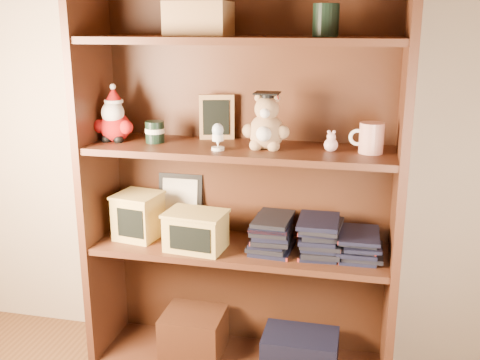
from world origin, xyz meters
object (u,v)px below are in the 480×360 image
object	(u,v)px
teacher_mug	(371,138)
treats_box	(138,216)
grad_teddy_bear	(266,127)
bookcase	(242,187)

from	to	relation	value
teacher_mug	treats_box	size ratio (longest dim) A/B	0.63
grad_teddy_bear	teacher_mug	size ratio (longest dim) A/B	1.72
bookcase	treats_box	bearing A→B (deg)	-173.02
bookcase	grad_teddy_bear	bearing A→B (deg)	-29.02
teacher_mug	treats_box	bearing A→B (deg)	-179.95
teacher_mug	treats_box	world-z (taller)	teacher_mug
teacher_mug	treats_box	distance (m)	0.97
bookcase	grad_teddy_bear	distance (m)	0.28
grad_teddy_bear	treats_box	distance (m)	0.65
bookcase	teacher_mug	xyz separation A→B (m)	(0.48, -0.05, 0.23)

